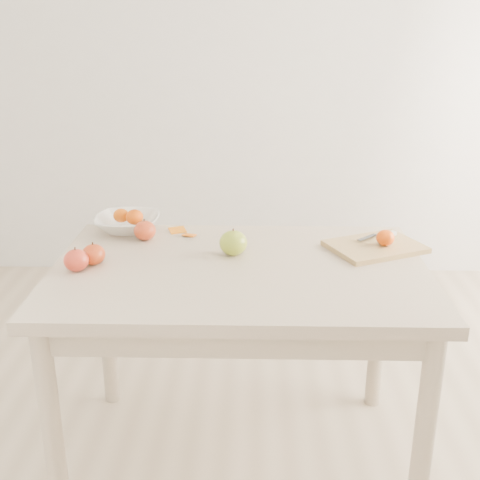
{
  "coord_description": "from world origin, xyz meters",
  "views": [
    {
      "loc": [
        0.04,
        -1.78,
        1.49
      ],
      "look_at": [
        0.0,
        0.05,
        0.82
      ],
      "focal_mm": 45.0,
      "sensor_mm": 36.0,
      "label": 1
    }
  ],
  "objects": [
    {
      "name": "cutting_board",
      "position": [
        0.46,
        0.16,
        0.76
      ],
      "size": [
        0.37,
        0.33,
        0.02
      ],
      "primitive_type": "cube",
      "rotation": [
        0.0,
        0.0,
        0.43
      ],
      "color": "tan",
      "rests_on": "table"
    },
    {
      "name": "table",
      "position": [
        0.0,
        0.0,
        0.65
      ],
      "size": [
        1.2,
        0.8,
        0.75
      ],
      "color": "beige",
      "rests_on": "ground"
    },
    {
      "name": "apple_green",
      "position": [
        -0.02,
        0.1,
        0.79
      ],
      "size": [
        0.09,
        0.09,
        0.08
      ],
      "primitive_type": "ellipsoid",
      "color": "olive",
      "rests_on": "table"
    },
    {
      "name": "paring_knife",
      "position": [
        0.51,
        0.23,
        0.78
      ],
      "size": [
        0.15,
        0.1,
        0.01
      ],
      "color": "white",
      "rests_on": "cutting_board"
    },
    {
      "name": "orange_peel_a",
      "position": [
        -0.24,
        0.32,
        0.75
      ],
      "size": [
        0.07,
        0.06,
        0.01
      ],
      "primitive_type": "cube",
      "rotation": [
        0.21,
        0.0,
        0.41
      ],
      "color": "orange",
      "rests_on": "table"
    },
    {
      "name": "board_tangerine",
      "position": [
        0.49,
        0.15,
        0.8
      ],
      "size": [
        0.06,
        0.06,
        0.05
      ],
      "primitive_type": "ellipsoid",
      "color": "#C73407",
      "rests_on": "cutting_board"
    },
    {
      "name": "apple_red_b",
      "position": [
        -0.47,
        0.0,
        0.78
      ],
      "size": [
        0.08,
        0.08,
        0.07
      ],
      "primitive_type": "ellipsoid",
      "color": "#A01406",
      "rests_on": "table"
    },
    {
      "name": "bowl_tangerine_far",
      "position": [
        -0.4,
        0.32,
        0.81
      ],
      "size": [
        0.06,
        0.06,
        0.06
      ],
      "primitive_type": "ellipsoid",
      "color": "#DD4B07",
      "rests_on": "fruit_bowl"
    },
    {
      "name": "apple_red_d",
      "position": [
        -0.51,
        -0.05,
        0.79
      ],
      "size": [
        0.08,
        0.08,
        0.07
      ],
      "primitive_type": "ellipsoid",
      "color": "maroon",
      "rests_on": "table"
    },
    {
      "name": "bowl_tangerine_near",
      "position": [
        -0.45,
        0.34,
        0.81
      ],
      "size": [
        0.06,
        0.06,
        0.05
      ],
      "primitive_type": "ellipsoid",
      "color": "#C84D07",
      "rests_on": "fruit_bowl"
    },
    {
      "name": "orange_peel_b",
      "position": [
        -0.19,
        0.28,
        0.75
      ],
      "size": [
        0.05,
        0.05,
        0.01
      ],
      "primitive_type": "cube",
      "rotation": [
        -0.14,
        0.0,
        -0.31
      ],
      "color": "#CF600E",
      "rests_on": "table"
    },
    {
      "name": "ground",
      "position": [
        0.0,
        0.0,
        0.0
      ],
      "size": [
        3.5,
        3.5,
        0.0
      ],
      "primitive_type": "plane",
      "color": "#C6B293",
      "rests_on": "ground"
    },
    {
      "name": "fruit_bowl",
      "position": [
        -0.43,
        0.33,
        0.78
      ],
      "size": [
        0.24,
        0.24,
        0.06
      ],
      "primitive_type": "imported",
      "color": "white",
      "rests_on": "table"
    },
    {
      "name": "apple_red_a",
      "position": [
        -0.34,
        0.23,
        0.79
      ],
      "size": [
        0.08,
        0.08,
        0.07
      ],
      "primitive_type": "ellipsoid",
      "color": "maroon",
      "rests_on": "table"
    }
  ]
}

